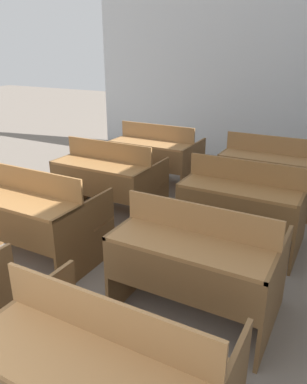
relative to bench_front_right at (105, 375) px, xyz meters
name	(u,v)px	position (x,y,z in m)	size (l,w,h in m)	color
wall_back	(241,70)	(-1.06, 5.65, 1.11)	(5.77, 0.06, 3.15)	silver
bench_front_right	(105,375)	(0.00, 0.00, 0.00)	(1.18, 0.84, 0.92)	brown
bench_second_left	(35,215)	(-1.67, 1.21, 0.00)	(1.18, 0.84, 0.92)	brown
bench_second_right	(197,261)	(0.00, 1.19, 0.00)	(1.18, 0.84, 0.92)	brown
bench_third_left	(109,178)	(-1.66, 2.42, 0.00)	(1.18, 0.84, 0.92)	brown
bench_third_right	(243,203)	(-0.01, 2.44, 0.00)	(1.18, 0.84, 0.92)	brown
bench_back_left	(157,155)	(-1.64, 3.62, 0.00)	(1.18, 0.84, 0.92)	brown
bench_back_right	(269,171)	(-0.01, 3.65, 0.00)	(1.18, 0.84, 0.92)	brown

